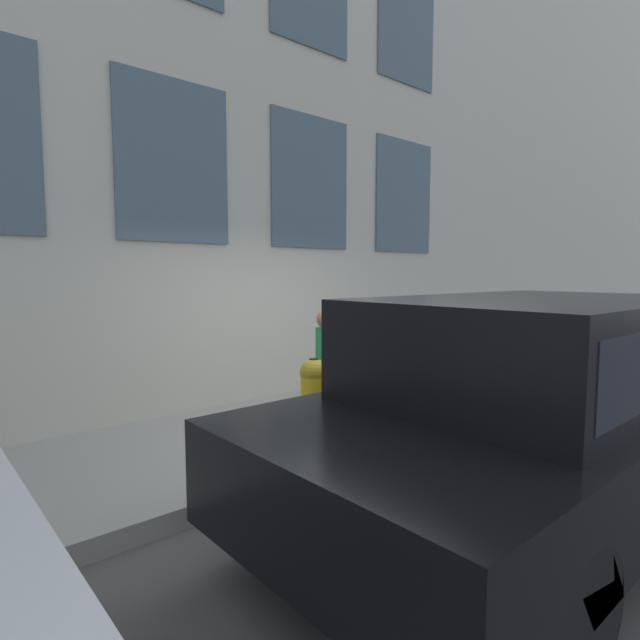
{
  "coord_description": "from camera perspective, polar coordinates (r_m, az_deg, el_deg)",
  "views": [
    {
      "loc": [
        -3.29,
        3.64,
        1.87
      ],
      "look_at": [
        0.7,
        0.2,
        1.38
      ],
      "focal_mm": 28.0,
      "sensor_mm": 36.0,
      "label": 1
    }
  ],
  "objects": [
    {
      "name": "ground_plane",
      "position": [
        5.25,
        6.9,
        -15.61
      ],
      "size": [
        80.0,
        80.0,
        0.0
      ],
      "primitive_type": "plane",
      "color": "#514F4C"
    },
    {
      "name": "sidewalk",
      "position": [
        6.03,
        -1.56,
        -11.92
      ],
      "size": [
        2.35,
        60.0,
        0.17
      ],
      "color": "#9E9B93",
      "rests_on": "ground_plane"
    },
    {
      "name": "person",
      "position": [
        5.7,
        0.62,
        -4.03
      ],
      "size": [
        0.31,
        0.21,
        1.29
      ],
      "rotation": [
        0.0,
        0.0,
        2.66
      ],
      "color": "#726651",
      "rests_on": "sidewalk"
    },
    {
      "name": "fire_hydrant",
      "position": [
        5.07,
        -0.71,
        -9.08
      ],
      "size": [
        0.36,
        0.47,
        0.86
      ],
      "color": "gold",
      "rests_on": "sidewalk"
    },
    {
      "name": "parked_truck_black_near",
      "position": [
        4.16,
        23.27,
        -7.59
      ],
      "size": [
        2.02,
        4.61,
        1.69
      ],
      "color": "black",
      "rests_on": "ground_plane"
    }
  ]
}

